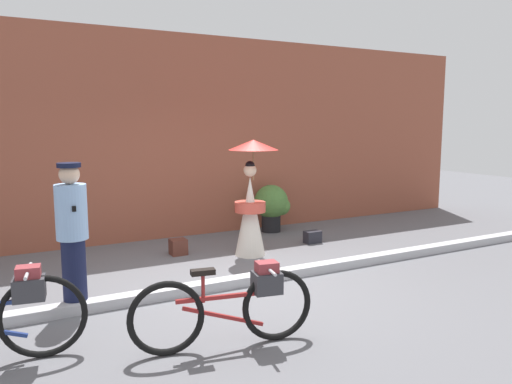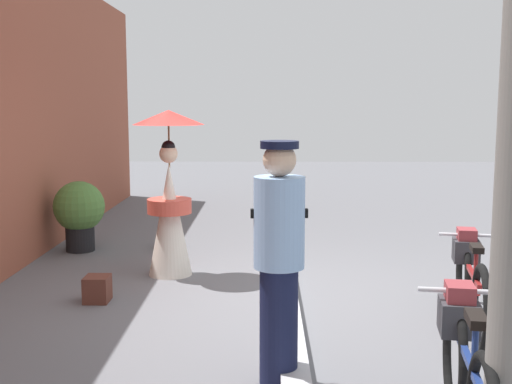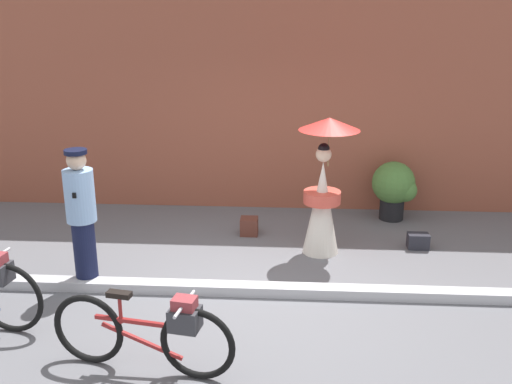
{
  "view_description": "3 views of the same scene",
  "coord_description": "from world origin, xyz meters",
  "px_view_note": "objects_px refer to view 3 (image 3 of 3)",
  "views": [
    {
      "loc": [
        -2.71,
        -5.53,
        2.07
      ],
      "look_at": [
        0.61,
        0.7,
        1.1
      ],
      "focal_mm": 34.6,
      "sensor_mm": 36.0,
      "label": 1
    },
    {
      "loc": [
        -6.17,
        0.2,
        1.89
      ],
      "look_at": [
        0.19,
        0.3,
        1.02
      ],
      "focal_mm": 44.99,
      "sensor_mm": 36.0,
      "label": 2
    },
    {
      "loc": [
        0.39,
        -6.06,
        3.2
      ],
      "look_at": [
        -0.03,
        0.63,
        1.04
      ],
      "focal_mm": 41.13,
      "sensor_mm": 36.0,
      "label": 3
    }
  ],
  "objects_px": {
    "person_with_parasol": "(323,187)",
    "potted_plant_by_door": "(395,187)",
    "bicycle_far_side": "(150,331)",
    "person_officer": "(82,215)",
    "backpack_on_pavement": "(418,241)",
    "backpack_spare": "(249,226)"
  },
  "relations": [
    {
      "from": "person_with_parasol",
      "to": "potted_plant_by_door",
      "type": "height_order",
      "value": "person_with_parasol"
    },
    {
      "from": "bicycle_far_side",
      "to": "potted_plant_by_door",
      "type": "bearing_deg",
      "value": 55.84
    },
    {
      "from": "bicycle_far_side",
      "to": "person_with_parasol",
      "type": "bearing_deg",
      "value": 59.55
    },
    {
      "from": "person_officer",
      "to": "backpack_on_pavement",
      "type": "bearing_deg",
      "value": 18.09
    },
    {
      "from": "bicycle_far_side",
      "to": "backpack_on_pavement",
      "type": "xyz_separation_m",
      "value": [
        2.98,
        3.01,
        -0.3
      ]
    },
    {
      "from": "person_with_parasol",
      "to": "backpack_spare",
      "type": "xyz_separation_m",
      "value": [
        -1.02,
        0.55,
        -0.78
      ]
    },
    {
      "from": "bicycle_far_side",
      "to": "person_with_parasol",
      "type": "height_order",
      "value": "person_with_parasol"
    },
    {
      "from": "bicycle_far_side",
      "to": "potted_plant_by_door",
      "type": "height_order",
      "value": "potted_plant_by_door"
    },
    {
      "from": "person_with_parasol",
      "to": "backpack_on_pavement",
      "type": "distance_m",
      "value": 1.56
    },
    {
      "from": "person_officer",
      "to": "potted_plant_by_door",
      "type": "bearing_deg",
      "value": 32.04
    },
    {
      "from": "bicycle_far_side",
      "to": "potted_plant_by_door",
      "type": "distance_m",
      "value": 5.01
    },
    {
      "from": "person_officer",
      "to": "backpack_spare",
      "type": "bearing_deg",
      "value": 43.52
    },
    {
      "from": "person_with_parasol",
      "to": "backpack_on_pavement",
      "type": "xyz_separation_m",
      "value": [
        1.32,
        0.2,
        -0.8
      ]
    },
    {
      "from": "bicycle_far_side",
      "to": "backpack_on_pavement",
      "type": "bearing_deg",
      "value": 45.3
    },
    {
      "from": "potted_plant_by_door",
      "to": "backpack_on_pavement",
      "type": "distance_m",
      "value": 1.22
    },
    {
      "from": "potted_plant_by_door",
      "to": "backpack_spare",
      "type": "xyz_separation_m",
      "value": [
        -2.18,
        -0.78,
        -0.39
      ]
    },
    {
      "from": "potted_plant_by_door",
      "to": "bicycle_far_side",
      "type": "bearing_deg",
      "value": -124.16
    },
    {
      "from": "person_with_parasol",
      "to": "potted_plant_by_door",
      "type": "bearing_deg",
      "value": 48.98
    },
    {
      "from": "person_officer",
      "to": "potted_plant_by_door",
      "type": "distance_m",
      "value": 4.7
    },
    {
      "from": "bicycle_far_side",
      "to": "person_officer",
      "type": "xyz_separation_m",
      "value": [
        -1.16,
        1.66,
        0.47
      ]
    },
    {
      "from": "backpack_spare",
      "to": "person_officer",
      "type": "bearing_deg",
      "value": -136.48
    },
    {
      "from": "bicycle_far_side",
      "to": "person_with_parasol",
      "type": "distance_m",
      "value": 3.3
    }
  ]
}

